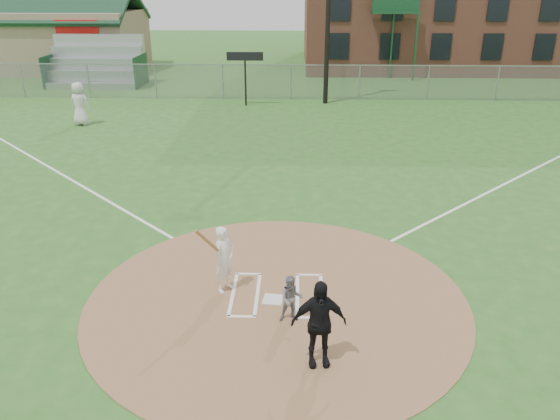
{
  "coord_description": "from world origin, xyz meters",
  "views": [
    {
      "loc": [
        0.39,
        -10.38,
        6.53
      ],
      "look_at": [
        0.0,
        2.0,
        1.3
      ],
      "focal_mm": 35.0,
      "sensor_mm": 36.0,
      "label": 1
    }
  ],
  "objects_px": {
    "catcher": "(291,299)",
    "umpire": "(319,323)",
    "batter_at_plate": "(224,259)",
    "home_plate": "(273,300)",
    "ondeck_player": "(80,104)"
  },
  "relations": [
    {
      "from": "umpire",
      "to": "batter_at_plate",
      "type": "relative_size",
      "value": 0.96
    },
    {
      "from": "catcher",
      "to": "umpire",
      "type": "relative_size",
      "value": 0.59
    },
    {
      "from": "batter_at_plate",
      "to": "ondeck_player",
      "type": "bearing_deg",
      "value": 120.45
    },
    {
      "from": "home_plate",
      "to": "batter_at_plate",
      "type": "height_order",
      "value": "batter_at_plate"
    },
    {
      "from": "batter_at_plate",
      "to": "umpire",
      "type": "bearing_deg",
      "value": -51.26
    },
    {
      "from": "umpire",
      "to": "batter_at_plate",
      "type": "bearing_deg",
      "value": 122.45
    },
    {
      "from": "home_plate",
      "to": "batter_at_plate",
      "type": "bearing_deg",
      "value": 159.4
    },
    {
      "from": "catcher",
      "to": "umpire",
      "type": "distance_m",
      "value": 1.49
    },
    {
      "from": "catcher",
      "to": "batter_at_plate",
      "type": "bearing_deg",
      "value": 135.86
    },
    {
      "from": "ondeck_player",
      "to": "batter_at_plate",
      "type": "distance_m",
      "value": 17.61
    },
    {
      "from": "batter_at_plate",
      "to": "home_plate",
      "type": "bearing_deg",
      "value": -20.6
    },
    {
      "from": "home_plate",
      "to": "catcher",
      "type": "xyz_separation_m",
      "value": [
        0.41,
        -0.74,
        0.49
      ]
    },
    {
      "from": "catcher",
      "to": "home_plate",
      "type": "bearing_deg",
      "value": 112.27
    },
    {
      "from": "umpire",
      "to": "batter_at_plate",
      "type": "distance_m",
      "value": 3.21
    },
    {
      "from": "home_plate",
      "to": "umpire",
      "type": "distance_m",
      "value": 2.43
    }
  ]
}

